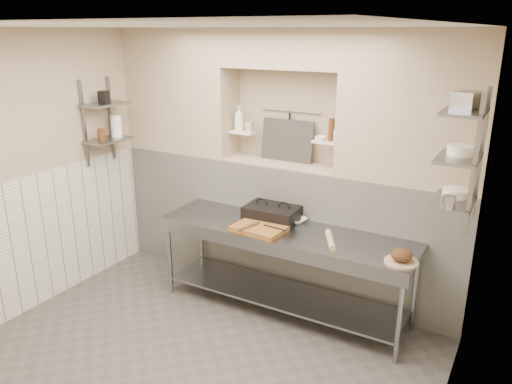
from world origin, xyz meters
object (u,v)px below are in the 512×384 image
Objects in this scene: bottle_soap at (239,118)px; jug_left at (116,126)px; prep_table at (284,254)px; cutting_board at (259,228)px; rolling_pin at (330,240)px; panini_press at (273,213)px; mixing_bowl at (297,220)px; bowl_alcove at (321,138)px; bread_loaf at (402,255)px.

bottle_soap reaches higher than jug_left.
bottle_soap is at bearing 146.65° from prep_table.
rolling_pin is at bearing 5.35° from cutting_board.
panini_press is 2.07m from jug_left.
mixing_bowl is 2.33m from jug_left.
bowl_alcove reaches higher than panini_press.
prep_table is 2.41m from jug_left.
mixing_bowl reaches higher than prep_table.
bottle_soap reaches higher than bowl_alcove.
prep_table is 1.23m from bowl_alcove.
panini_press is at bearing 139.18° from prep_table.
bottle_soap is (-0.85, 0.56, 1.21)m from prep_table.
prep_table is 1.24m from bread_loaf.
cutting_board is (-0.21, -0.13, 0.28)m from prep_table.
bowl_alcove is at bearing 78.10° from prep_table.
jug_left is (-1.30, -0.55, -0.11)m from bottle_soap.
jug_left is at bearing -166.43° from bowl_alcove.
bowl_alcove reaches higher than mixing_bowl.
mixing_bowl is 1.06× the size of bread_loaf.
cutting_board is 0.72m from rolling_pin.
panini_press is 1.42× the size of rolling_pin.
cutting_board is at bearing -47.06° from bottle_soap.
jug_left reaches higher than mixing_bowl.
bottle_soap reaches higher than prep_table.
mixing_bowl is 0.87m from bowl_alcove.
cutting_board is 1.27× the size of rolling_pin.
bottle_soap is at bearing 23.11° from jug_left.
mixing_bowl is 1.23m from bread_loaf.
bread_loaf is 2.33m from bottle_soap.
bread_loaf is at bearing -19.28° from bottle_soap.
bottle_soap is 1.12× the size of jug_left.
rolling_pin is at bearing -7.19° from prep_table.
bowl_alcove is (-0.39, 0.62, 0.80)m from rolling_pin.
mixing_bowl is at bearing -19.79° from bottle_soap.
bread_loaf is 1.49m from bowl_alcove.
panini_press is 1.13m from bottle_soap.
bowl_alcove is (0.33, 0.69, 0.81)m from cutting_board.
bowl_alcove reaches higher than cutting_board.
jug_left reaches higher than rolling_pin.
mixing_bowl is at bearing -107.91° from bowl_alcove.
bottle_soap reaches higher than bread_loaf.
cutting_board is 1.11m from bowl_alcove.
bread_loaf reaches higher than mixing_bowl.
mixing_bowl is at bearing 85.90° from prep_table.
jug_left is at bearing 178.45° from rolling_pin.
prep_table is 0.38m from mixing_bowl.
panini_press is 1.46m from bread_loaf.
bowl_alcove is at bearing 13.57° from jug_left.
panini_press is at bearing 5.78° from jug_left.
bread_loaf is at bearing -7.24° from prep_table.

